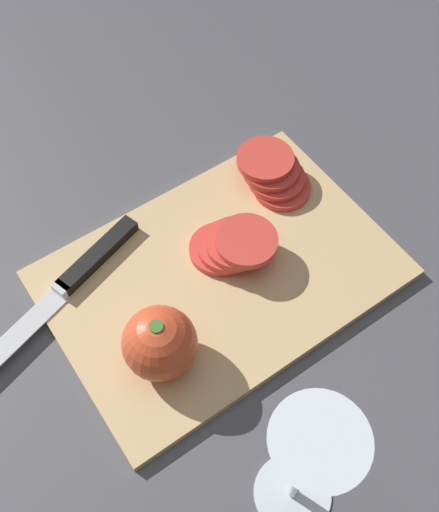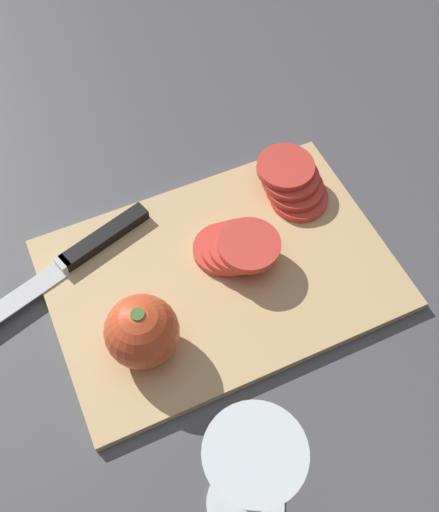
{
  "view_description": "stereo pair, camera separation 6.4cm",
  "coord_description": "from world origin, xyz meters",
  "px_view_note": "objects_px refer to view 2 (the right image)",
  "views": [
    {
      "loc": [
        -0.15,
        -0.29,
        0.6
      ],
      "look_at": [
        0.05,
        0.0,
        0.04
      ],
      "focal_mm": 42.0,
      "sensor_mm": 36.0,
      "label": 1
    },
    {
      "loc": [
        -0.09,
        -0.32,
        0.6
      ],
      "look_at": [
        0.05,
        0.0,
        0.04
      ],
      "focal_mm": 42.0,
      "sensor_mm": 36.0,
      "label": 2
    }
  ],
  "objects_px": {
    "whole_tomato": "(142,331)",
    "tomato_slice_stack_far": "(292,183)",
    "wine_glass": "(251,472)",
    "tomato_slice_stack_near": "(236,247)",
    "knife": "(84,251)"
  },
  "relations": [
    {
      "from": "wine_glass",
      "to": "tomato_slice_stack_near",
      "type": "relative_size",
      "value": 2.01
    },
    {
      "from": "whole_tomato",
      "to": "tomato_slice_stack_near",
      "type": "distance_m",
      "value": 0.15
    },
    {
      "from": "knife",
      "to": "wine_glass",
      "type": "bearing_deg",
      "value": 82.06
    },
    {
      "from": "wine_glass",
      "to": "knife",
      "type": "bearing_deg",
      "value": 99.5
    },
    {
      "from": "whole_tomato",
      "to": "tomato_slice_stack_far",
      "type": "distance_m",
      "value": 0.27
    },
    {
      "from": "tomato_slice_stack_near",
      "to": "tomato_slice_stack_far",
      "type": "xyz_separation_m",
      "value": [
        0.1,
        0.06,
        0.0
      ]
    },
    {
      "from": "wine_glass",
      "to": "tomato_slice_stack_near",
      "type": "xyz_separation_m",
      "value": [
        0.1,
        0.25,
        -0.1
      ]
    },
    {
      "from": "tomato_slice_stack_far",
      "to": "whole_tomato",
      "type": "bearing_deg",
      "value": -153.02
    },
    {
      "from": "knife",
      "to": "tomato_slice_stack_near",
      "type": "height_order",
      "value": "tomato_slice_stack_near"
    },
    {
      "from": "whole_tomato",
      "to": "tomato_slice_stack_far",
      "type": "height_order",
      "value": "whole_tomato"
    },
    {
      "from": "wine_glass",
      "to": "tomato_slice_stack_near",
      "type": "height_order",
      "value": "wine_glass"
    },
    {
      "from": "knife",
      "to": "tomato_slice_stack_far",
      "type": "bearing_deg",
      "value": 158.69
    },
    {
      "from": "whole_tomato",
      "to": "tomato_slice_stack_near",
      "type": "relative_size",
      "value": 0.84
    },
    {
      "from": "whole_tomato",
      "to": "knife",
      "type": "height_order",
      "value": "whole_tomato"
    },
    {
      "from": "tomato_slice_stack_near",
      "to": "whole_tomato",
      "type": "bearing_deg",
      "value": -154.47
    }
  ]
}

